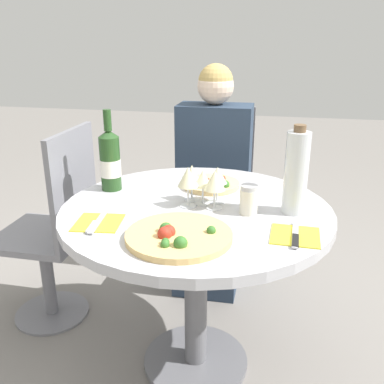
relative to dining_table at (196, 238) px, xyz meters
name	(u,v)px	position (x,y,z in m)	size (l,w,h in m)	color
ground_plane	(196,362)	(0.00, 0.00, -0.58)	(12.00, 12.00, 0.00)	gray
dining_table	(196,238)	(0.00, 0.00, 0.00)	(0.99, 0.99, 0.71)	slate
chair_behind_diner	(215,194)	(-0.06, 0.85, -0.14)	(0.39, 0.39, 0.93)	slate
seated_diner	(211,190)	(-0.06, 0.70, -0.06)	(0.39, 0.43, 1.17)	#28384C
chair_empty_side	(56,233)	(-0.69, 0.19, -0.14)	(0.39, 0.39, 0.93)	slate
pizza_large	(177,235)	(-0.01, -0.27, 0.14)	(0.33, 0.33, 0.05)	#DBB26B
pizza_small_far	(212,184)	(0.02, 0.23, 0.14)	(0.23, 0.23, 0.05)	#E5C17F
wine_bottle	(110,160)	(-0.37, 0.12, 0.25)	(0.08, 0.08, 0.32)	#23471E
tall_carafe	(296,173)	(0.35, 0.02, 0.27)	(0.08, 0.08, 0.31)	silver
sugar_shaker	(249,200)	(0.19, -0.02, 0.18)	(0.06, 0.06, 0.10)	silver
wine_glass_front_left	(188,178)	(-0.03, 0.00, 0.24)	(0.08, 0.08, 0.15)	silver
wine_glass_back_left	(192,175)	(-0.03, 0.07, 0.23)	(0.07, 0.07, 0.14)	silver
wine_glass_front_right	(215,181)	(0.07, 0.00, 0.23)	(0.08, 0.08, 0.14)	silver
wine_glass_center	(203,179)	(0.02, 0.03, 0.22)	(0.07, 0.07, 0.13)	silver
wine_glass_back_right	(217,176)	(0.07, 0.07, 0.23)	(0.07, 0.07, 0.14)	silver
place_setting_left	(98,223)	(-0.29, -0.21, 0.13)	(0.17, 0.19, 0.01)	yellow
place_setting_right	(295,236)	(0.35, -0.18, 0.13)	(0.15, 0.19, 0.01)	yellow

